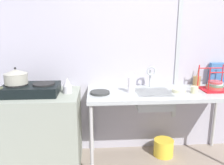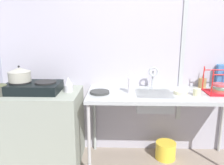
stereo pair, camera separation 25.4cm
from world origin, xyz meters
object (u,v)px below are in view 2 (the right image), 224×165
(dish_rack, at_px, (220,89))
(sink_basin, at_px, (153,100))
(faucet, at_px, (153,74))
(small_bowl_on_drainboard, at_px, (181,92))
(stove, at_px, (33,87))
(cup_by_rack, at_px, (197,92))
(utensil_jar, at_px, (202,83))
(bucket_on_floor, at_px, (166,150))
(bottle_by_sink, at_px, (131,85))
(cereal_box, at_px, (224,76))
(pot_on_left_burner, at_px, (19,74))
(frying_pan, at_px, (100,92))
(percolator, at_px, (68,85))

(dish_rack, bearing_deg, sink_basin, -177.54)
(faucet, xyz_separation_m, small_bowl_on_drainboard, (0.27, -0.20, -0.16))
(stove, height_order, cup_by_rack, stove)
(stove, xyz_separation_m, utensil_jar, (1.94, 0.25, 0.00))
(sink_basin, relative_size, bucket_on_floor, 1.61)
(dish_rack, bearing_deg, bottle_by_sink, -178.55)
(faucet, relative_size, cereal_box, 0.94)
(cereal_box, bearing_deg, pot_on_left_burner, -170.39)
(pot_on_left_burner, height_order, frying_pan, pot_on_left_burner)
(faucet, xyz_separation_m, dish_rack, (0.71, -0.15, -0.13))
(dish_rack, relative_size, cup_by_rack, 3.97)
(bottle_by_sink, bearing_deg, sink_basin, -1.57)
(pot_on_left_burner, relative_size, sink_basin, 0.63)
(bottle_by_sink, xyz_separation_m, cereal_box, (1.11, 0.26, 0.05))
(frying_pan, relative_size, cereal_box, 0.77)
(percolator, relative_size, cereal_box, 0.61)
(dish_rack, xyz_separation_m, bottle_by_sink, (-0.97, -0.02, 0.04))
(sink_basin, bearing_deg, frying_pan, -177.66)
(pot_on_left_burner, xyz_separation_m, cup_by_rack, (1.92, -0.08, -0.16))
(cup_by_rack, bearing_deg, utensil_jar, 63.05)
(pot_on_left_burner, height_order, cup_by_rack, pot_on_left_burner)
(pot_on_left_burner, relative_size, cereal_box, 0.89)
(stove, distance_m, pot_on_left_burner, 0.20)
(percolator, height_order, cereal_box, cereal_box)
(faucet, xyz_separation_m, bottle_by_sink, (-0.26, -0.18, -0.09))
(percolator, relative_size, frying_pan, 0.79)
(cereal_box, xyz_separation_m, utensil_jar, (-0.25, -0.01, -0.08))
(stove, relative_size, small_bowl_on_drainboard, 3.98)
(faucet, relative_size, cup_by_rack, 3.33)
(frying_pan, distance_m, cup_by_rack, 1.03)
(stove, height_order, cereal_box, cereal_box)
(small_bowl_on_drainboard, distance_m, cereal_box, 0.66)
(pot_on_left_burner, xyz_separation_m, small_bowl_on_drainboard, (1.76, -0.03, -0.18))
(dish_rack, distance_m, bucket_on_floor, 0.96)
(pot_on_left_burner, distance_m, percolator, 0.54)
(pot_on_left_burner, height_order, sink_basin, pot_on_left_burner)
(percolator, xyz_separation_m, frying_pan, (0.35, -0.06, -0.07))
(faucet, bearing_deg, bucket_on_floor, -26.85)
(pot_on_left_burner, distance_m, bottle_by_sink, 1.23)
(stove, xyz_separation_m, sink_basin, (1.33, -0.01, -0.14))
(stove, distance_m, faucet, 1.36)
(bottle_by_sink, height_order, cereal_box, cereal_box)
(percolator, distance_m, dish_rack, 1.67)
(small_bowl_on_drainboard, distance_m, bottle_by_sink, 0.54)
(stove, distance_m, utensil_jar, 1.96)
(cup_by_rack, bearing_deg, faucet, 149.27)
(bucket_on_floor, bearing_deg, frying_pan, -171.17)
(sink_basin, xyz_separation_m, small_bowl_on_drainboard, (0.29, -0.02, 0.10))
(sink_basin, height_order, faucet, faucet)
(faucet, relative_size, dish_rack, 0.84)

